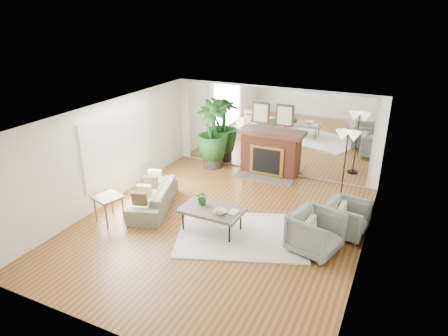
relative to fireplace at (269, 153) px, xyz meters
The scene contains 18 objects.
ground 3.33m from the fireplace, 90.00° to the right, with size 7.00×7.00×0.00m, color brown.
wall_left 4.46m from the fireplace, 132.54° to the right, with size 0.02×7.00×2.50m, color silver.
wall_right 4.46m from the fireplace, 47.46° to the right, with size 0.02×7.00×2.50m, color silver.
wall_back 0.63m from the fireplace, 90.00° to the left, with size 6.00×0.02×2.50m, color silver.
mirror_panel 0.63m from the fireplace, 90.00° to the left, with size 5.40×0.04×2.40m, color silver.
window_panel 4.17m from the fireplace, 135.99° to the right, with size 0.04×2.40×1.50m, color #B2E09E.
fireplace is the anchor object (origin of this frame).
area_rug 3.52m from the fireplace, 79.85° to the right, with size 2.69×1.92×0.03m, color silver.
coffee_table 3.51m from the fireplace, 90.81° to the right, with size 1.35×0.81×0.53m.
sofa 3.65m from the fireplace, 119.70° to the right, with size 1.96×0.77×0.57m, color gray.
armchair_back 3.56m from the fireplace, 42.92° to the right, with size 0.83×0.85×0.77m, color slate.
armchair_front 3.96m from the fireplace, 57.19° to the right, with size 0.89×0.92×0.84m, color slate.
side_table 4.73m from the fireplace, 119.55° to the right, with size 0.68×0.68×0.62m.
potted_ficus 1.78m from the fireplace, behind, with size 1.00×1.00×2.04m.
floor_lamp 2.51m from the fireplace, 19.63° to the right, with size 0.59×0.33×1.81m.
tabletop_plant 3.43m from the fireplace, 95.21° to the right, with size 0.29×0.25×0.33m, color #275C21.
fruit_bowl 3.62m from the fireplace, 86.99° to the right, with size 0.28×0.28×0.07m, color #975F3C.
book 3.46m from the fireplace, 84.47° to the right, with size 0.20×0.27×0.02m, color #975F3C.
Camera 1 is at (3.41, -6.95, 4.55)m, focal length 32.00 mm.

